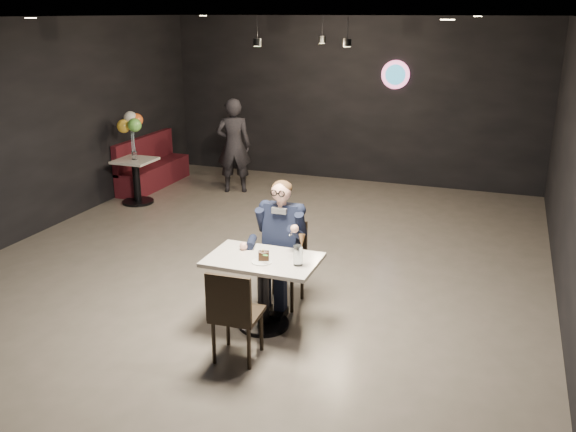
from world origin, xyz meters
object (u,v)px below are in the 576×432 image
at_px(chair_near, 237,312).
at_px(chair_far, 282,264).
at_px(booth_bench, 153,162).
at_px(main_table, 263,292).
at_px(balloon_vase, 134,155).
at_px(sundae_glass, 298,256).
at_px(passerby, 234,146).
at_px(seated_man, 282,242).
at_px(side_table, 137,181).

bearing_deg(chair_near, chair_far, 86.75).
distance_m(chair_near, booth_bench, 6.20).
bearing_deg(main_table, chair_far, 90.00).
height_order(chair_far, balloon_vase, chair_far).
relative_size(sundae_glass, passerby, 0.12).
distance_m(chair_near, passerby, 5.56).
height_order(sundae_glass, passerby, passerby).
bearing_deg(chair_near, balloon_vase, 129.95).
xyz_separation_m(seated_man, booth_bench, (-3.89, 3.65, -0.26)).
bearing_deg(chair_near, main_table, 86.75).
height_order(main_table, sundae_glass, sundae_glass).
xyz_separation_m(chair_far, side_table, (-3.59, 2.65, -0.09)).
xyz_separation_m(main_table, chair_near, (0.00, -0.62, 0.09)).
height_order(seated_man, balloon_vase, seated_man).
relative_size(sundae_glass, booth_bench, 0.11).
relative_size(side_table, passerby, 0.45).
distance_m(chair_far, passerby, 4.52).
xyz_separation_m(chair_near, booth_bench, (-3.89, 4.83, -0.00)).
distance_m(balloon_vase, passerby, 1.72).
bearing_deg(booth_bench, passerby, 7.20).
xyz_separation_m(seated_man, side_table, (-3.59, 2.65, -0.35)).
bearing_deg(chair_far, sundae_glass, -57.24).
distance_m(chair_far, balloon_vase, 4.48).
bearing_deg(seated_man, sundae_glass, -57.24).
distance_m(main_table, seated_man, 0.65).
relative_size(chair_near, balloon_vase, 6.72).
height_order(seated_man, passerby, passerby).
height_order(seated_man, sundae_glass, seated_man).
relative_size(main_table, sundae_glass, 5.55).
bearing_deg(chair_far, balloon_vase, 143.57).
bearing_deg(main_table, booth_bench, 132.81).
bearing_deg(booth_bench, side_table, -73.30).
relative_size(side_table, balloon_vase, 5.47).
xyz_separation_m(chair_far, passerby, (-2.35, 3.85, 0.37)).
bearing_deg(main_table, chair_near, -90.00).
relative_size(chair_far, balloon_vase, 6.72).
bearing_deg(balloon_vase, sundae_glass, -39.25).
height_order(main_table, chair_far, chair_far).
bearing_deg(balloon_vase, booth_bench, 106.70).
height_order(seated_man, side_table, seated_man).
distance_m(chair_far, side_table, 4.47).
bearing_deg(main_table, balloon_vase, 138.29).
height_order(balloon_vase, passerby, passerby).
bearing_deg(chair_far, chair_near, -90.00).
height_order(chair_near, balloon_vase, chair_near).
xyz_separation_m(chair_near, balloon_vase, (-3.59, 3.83, 0.36)).
distance_m(chair_near, seated_man, 1.20).
distance_m(chair_far, sundae_glass, 0.81).
bearing_deg(main_table, sundae_glass, -7.10).
relative_size(seated_man, sundae_glass, 7.27).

